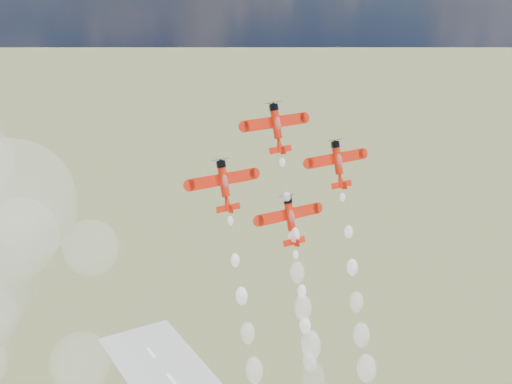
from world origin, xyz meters
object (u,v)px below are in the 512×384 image
at_px(plane_right, 338,163).
at_px(plane_slot, 290,219).
at_px(plane_left, 224,184).
at_px(plane_lead, 277,127).

xyz_separation_m(plane_right, plane_slot, (-12.72, -2.70, -8.48)).
distance_m(plane_left, plane_right, 25.43).
relative_size(plane_lead, plane_right, 1.00).
xyz_separation_m(plane_left, plane_slot, (12.72, -2.70, -8.48)).
bearing_deg(plane_lead, plane_slot, -90.00).
bearing_deg(plane_lead, plane_right, -11.99).
bearing_deg(plane_left, plane_slot, -11.99).
relative_size(plane_lead, plane_slot, 1.00).
height_order(plane_right, plane_slot, plane_right).
distance_m(plane_left, plane_slot, 15.52).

